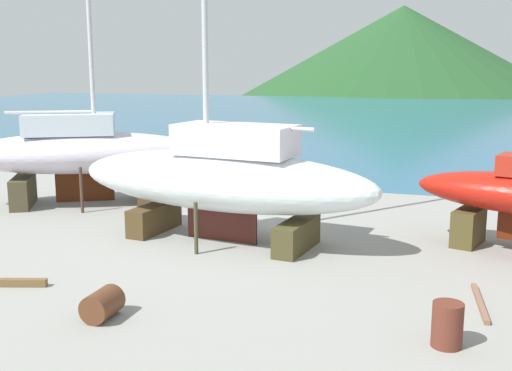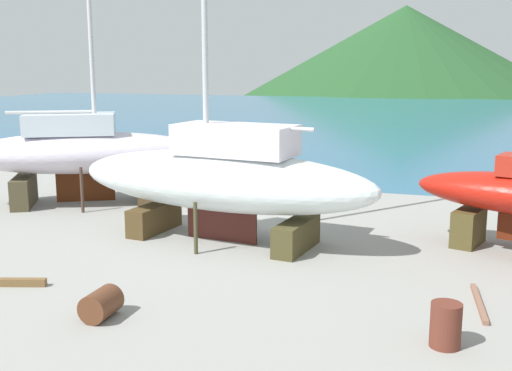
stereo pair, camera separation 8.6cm
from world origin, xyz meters
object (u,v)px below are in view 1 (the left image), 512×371
Objects in this scene: sailboat_far_slipway at (223,178)px; barrel_tipped_center at (102,304)px; worker at (141,161)px; sailboat_small_center at (82,152)px; barrel_blue_faded at (447,325)px.

sailboat_far_slipway reaches higher than barrel_tipped_center.
barrel_tipped_center is at bearing 65.39° from worker.
worker is at bearing -42.35° from sailboat_far_slipway.
sailboat_far_slipway is 12.16m from worker.
worker is (-0.46, 5.84, -1.26)m from sailboat_small_center.
sailboat_far_slipway reaches higher than barrel_blue_faded.
barrel_tipped_center is (-0.38, -6.75, -1.73)m from sailboat_far_slipway.
sailboat_small_center is at bearing 124.10° from barrel_tipped_center.
worker is (-7.75, 9.30, -1.17)m from sailboat_far_slipway.
worker is 1.85× the size of barrel_blue_faded.
barrel_blue_faded is (14.74, -15.23, -0.43)m from worker.
barrel_blue_faded is at bearing 84.79° from worker.
barrel_blue_faded is (7.37, 0.82, 0.13)m from barrel_tipped_center.
barrel_tipped_center is (6.91, -10.21, -1.81)m from sailboat_small_center.
barrel_blue_faded reaches higher than barrel_tipped_center.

